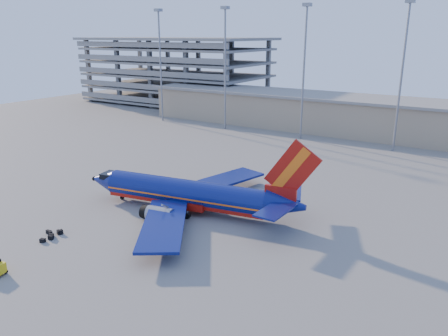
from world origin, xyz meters
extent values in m
plane|color=slate|center=(0.00, 0.00, 0.00)|extent=(220.00, 220.00, 0.00)
cube|color=gray|center=(10.00, 58.00, 4.00)|extent=(120.00, 15.00, 8.00)
cube|color=slate|center=(10.00, 58.00, 8.20)|extent=(122.00, 16.00, 0.60)
cube|color=slate|center=(-62.00, 74.00, 1.00)|extent=(60.00, 30.00, 0.70)
cube|color=slate|center=(-62.00, 74.00, 5.20)|extent=(60.00, 30.00, 0.70)
cube|color=slate|center=(-62.00, 74.00, 9.40)|extent=(60.00, 30.00, 0.70)
cube|color=slate|center=(-62.00, 74.00, 13.60)|extent=(60.00, 30.00, 0.70)
cube|color=slate|center=(-62.00, 74.00, 17.80)|extent=(60.00, 30.00, 0.70)
cube|color=slate|center=(-62.00, 74.00, 21.00)|extent=(62.00, 32.00, 0.80)
cube|color=slate|center=(-62.00, 87.00, 10.50)|extent=(1.20, 1.20, 21.00)
cylinder|color=gray|center=(-45.00, 46.00, 14.00)|extent=(0.44, 0.44, 28.00)
cube|color=gray|center=(-45.00, 46.00, 28.30)|extent=(1.60, 1.60, 0.70)
cylinder|color=gray|center=(-25.00, 46.00, 14.00)|extent=(0.44, 0.44, 28.00)
cube|color=gray|center=(-25.00, 46.00, 28.30)|extent=(1.60, 1.60, 0.70)
cylinder|color=gray|center=(-5.00, 46.00, 14.00)|extent=(0.44, 0.44, 28.00)
cube|color=gray|center=(-5.00, 46.00, 28.30)|extent=(1.60, 1.60, 0.70)
cylinder|color=gray|center=(15.00, 46.00, 14.00)|extent=(0.44, 0.44, 28.00)
cube|color=gray|center=(15.00, 46.00, 28.30)|extent=(1.60, 1.60, 0.70)
cylinder|color=navy|center=(-1.52, -1.24, 2.51)|extent=(22.56, 7.09, 3.44)
cube|color=#A9150D|center=(-1.52, -1.24, 1.63)|extent=(22.45, 6.44, 1.21)
cube|color=orange|center=(-1.52, -1.24, 2.28)|extent=(22.57, 7.12, 0.20)
cone|color=navy|center=(-14.44, -3.42, 2.51)|extent=(4.42, 4.04, 3.44)
cube|color=black|center=(-13.25, -3.22, 3.39)|extent=(2.60, 2.75, 0.74)
cone|color=navy|center=(11.86, 1.00, 2.83)|extent=(5.33, 4.19, 3.44)
cube|color=#A9150D|center=(11.13, 0.88, 4.09)|extent=(3.93, 1.15, 2.04)
cube|color=#A9150D|center=(12.41, 1.10, 7.34)|extent=(6.78, 1.42, 7.41)
cube|color=orange|center=(12.23, 1.06, 7.34)|extent=(4.54, 1.14, 5.82)
cube|color=navy|center=(10.97, 4.06, 3.35)|extent=(4.78, 6.56, 0.20)
cube|color=navy|center=(12.02, -2.17, 3.35)|extent=(3.04, 6.06, 0.20)
cube|color=navy|center=(-1.50, 7.05, 1.67)|extent=(8.10, 15.11, 0.33)
cube|color=navy|center=(1.21, -9.08, 1.67)|extent=(11.83, 14.57, 0.33)
cube|color=#A9150D|center=(-1.06, -1.17, 1.25)|extent=(6.10, 4.50, 0.93)
cylinder|color=gray|center=(-3.42, 3.34, 1.07)|extent=(3.62, 2.48, 1.95)
cylinder|color=gray|center=(-1.82, -6.19, 1.07)|extent=(3.62, 2.48, 1.95)
cylinder|color=gray|center=(-11.60, -2.94, 0.51)|extent=(0.26, 0.26, 1.02)
cylinder|color=black|center=(-11.60, -2.94, 0.30)|extent=(0.62, 0.33, 0.59)
cylinder|color=black|center=(-0.55, 1.37, 0.39)|extent=(0.85, 0.63, 0.78)
cylinder|color=black|center=(0.25, -3.40, 0.39)|extent=(0.85, 0.63, 0.78)
cylinder|color=black|center=(-6.83, -23.65, 0.26)|extent=(0.55, 0.27, 0.53)
cube|color=black|center=(-9.57, -17.44, 0.22)|extent=(0.69, 0.61, 0.44)
cube|color=black|center=(-9.62, -16.26, 0.27)|extent=(0.66, 0.59, 0.54)
cube|color=black|center=(-9.35, -16.54, 0.25)|extent=(0.63, 0.42, 0.49)
cube|color=black|center=(-10.91, -15.71, 0.22)|extent=(0.58, 0.37, 0.45)
cube|color=black|center=(-10.32, -15.82, 0.27)|extent=(0.66, 0.54, 0.54)
cube|color=black|center=(-9.85, -15.10, 0.23)|extent=(0.72, 0.55, 0.46)
cube|color=black|center=(-9.59, -14.96, 0.27)|extent=(0.56, 0.53, 0.54)
camera|label=1|loc=(31.52, -44.28, 22.49)|focal=35.00mm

